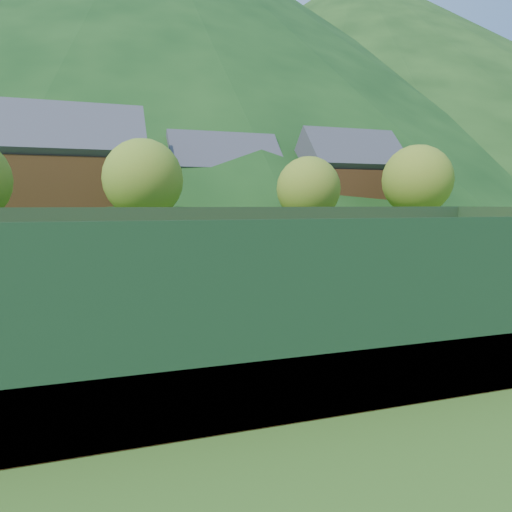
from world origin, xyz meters
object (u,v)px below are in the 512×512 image
object	(u,v)px
student_d	(391,254)
chalet_left	(72,179)
student_b	(358,254)
chalet_mid	(223,188)
chalet_right	(348,186)
tennis_net	(278,268)
ball_hopper	(77,295)
coach	(272,268)
student_a	(310,258)
student_c	(375,254)

from	to	relation	value
student_d	chalet_left	world-z (taller)	chalet_left
student_b	student_d	distance (m)	1.64
student_d	chalet_mid	world-z (taller)	chalet_mid
chalet_right	chalet_left	bearing A→B (deg)	-180.00
student_b	tennis_net	xyz separation A→B (m)	(-5.14, -2.25, -0.19)
ball_hopper	student_d	bearing A→B (deg)	23.25
coach	student_d	world-z (taller)	coach
student_b	chalet_right	size ratio (longest dim) A/B	0.12
student_a	chalet_mid	distance (m)	33.49
student_d	student_a	bearing A→B (deg)	-0.00
student_b	student_c	bearing A→B (deg)	139.47
chalet_left	student_c	bearing A→B (deg)	-60.97
tennis_net	chalet_right	bearing A→B (deg)	56.31
chalet_left	chalet_mid	world-z (taller)	chalet_left
tennis_net	chalet_left	distance (m)	32.04
student_a	chalet_right	size ratio (longest dim) A/B	0.13
coach	student_b	world-z (taller)	coach
chalet_mid	student_b	bearing A→B (deg)	-91.55
coach	ball_hopper	world-z (taller)	coach
chalet_mid	student_c	bearing A→B (deg)	-90.43
chalet_right	student_d	bearing A→B (deg)	-115.33
student_d	chalet_mid	size ratio (longest dim) A/B	0.12
student_b	chalet_mid	distance (m)	32.05
chalet_mid	chalet_right	distance (m)	14.56
student_a	ball_hopper	size ratio (longest dim) A/B	1.51
chalet_left	chalet_mid	xyz separation A→B (m)	(16.00, 4.00, -0.66)
tennis_net	chalet_left	bearing A→B (deg)	108.43
student_d	tennis_net	world-z (taller)	student_d
chalet_left	chalet_mid	distance (m)	16.51
tennis_net	student_a	bearing A→B (deg)	27.42
student_c	chalet_mid	bearing A→B (deg)	-100.15
ball_hopper	chalet_right	bearing A→B (deg)	51.59
coach	student_a	distance (m)	5.50
student_b	student_c	world-z (taller)	student_c
ball_hopper	chalet_mid	distance (m)	41.43
chalet_right	coach	bearing A→B (deg)	-122.85
student_a	chalet_mid	world-z (taller)	chalet_mid
student_a	student_b	distance (m)	3.40
student_d	ball_hopper	world-z (taller)	student_d
student_c	chalet_left	world-z (taller)	chalet_left
student_b	student_c	distance (m)	0.88
coach	student_c	size ratio (longest dim) A/B	1.32
student_a	chalet_right	distance (m)	34.42
coach	ball_hopper	bearing A→B (deg)	-170.99
tennis_net	chalet_left	world-z (taller)	chalet_left
student_a	chalet_left	distance (m)	31.73
chalet_left	tennis_net	bearing A→B (deg)	-71.57
coach	chalet_mid	world-z (taller)	chalet_mid
chalet_mid	chalet_right	bearing A→B (deg)	-15.95
student_a	ball_hopper	distance (m)	11.30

